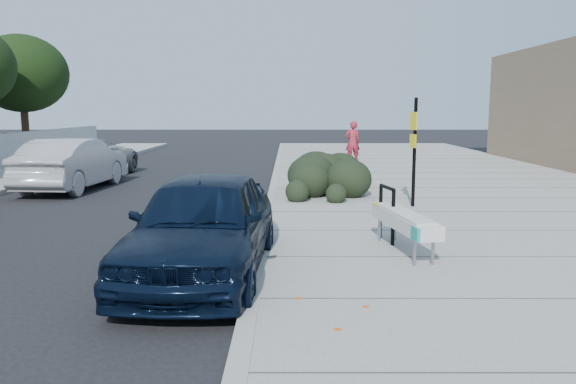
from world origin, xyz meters
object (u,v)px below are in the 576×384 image
object	(u,v)px
sign_post	(414,145)
wagon_silver	(74,164)
pedestrian	(353,142)
suv_silver	(90,158)
bike_rack	(387,208)
bench	(404,221)
sedan_navy	(204,224)

from	to	relation	value
sign_post	wagon_silver	world-z (taller)	sign_post
wagon_silver	pedestrian	xyz separation A→B (m)	(9.52, 7.14, 0.26)
sign_post	suv_silver	world-z (taller)	sign_post
bike_rack	bench	bearing A→B (deg)	-88.31
bench	suv_silver	size ratio (longest dim) A/B	0.44
bike_rack	pedestrian	bearing A→B (deg)	75.11
bench	pedestrian	world-z (taller)	pedestrian
suv_silver	pedestrian	size ratio (longest dim) A/B	2.81
sign_post	wagon_silver	xyz separation A→B (m)	(-9.73, 3.95, -0.83)
bike_rack	pedestrian	world-z (taller)	pedestrian
sedan_navy	bench	bearing A→B (deg)	18.49
bike_rack	wagon_silver	distance (m)	11.37
wagon_silver	bench	bearing A→B (deg)	140.27
pedestrian	suv_silver	bearing A→B (deg)	13.47
sign_post	sedan_navy	xyz separation A→B (m)	(-4.28, -5.26, -0.84)
sign_post	bench	bearing A→B (deg)	-121.49
bike_rack	sedan_navy	distance (m)	3.44
bench	pedestrian	xyz separation A→B (m)	(0.89, 15.47, 0.39)
bike_rack	pedestrian	xyz separation A→B (m)	(1.05, 14.72, 0.31)
suv_silver	pedestrian	xyz separation A→B (m)	(10.18, 3.81, 0.35)
bike_rack	wagon_silver	size ratio (longest dim) A/B	0.21
bike_rack	sign_post	xyz separation A→B (m)	(1.26, 3.63, 0.88)
sedan_navy	pedestrian	xyz separation A→B (m)	(4.07, 16.35, 0.27)
bench	wagon_silver	size ratio (longest dim) A/B	0.46
wagon_silver	pedestrian	bearing A→B (deg)	-138.90
suv_silver	wagon_silver	bearing A→B (deg)	104.50
suv_silver	pedestrian	distance (m)	10.87
bench	bike_rack	xyz separation A→B (m)	(-0.17, 0.74, 0.08)
sedan_navy	suv_silver	size ratio (longest dim) A/B	0.91
suv_silver	bench	bearing A→B (deg)	131.92
wagon_silver	suv_silver	world-z (taller)	wagon_silver
suv_silver	sign_post	bearing A→B (deg)	148.32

